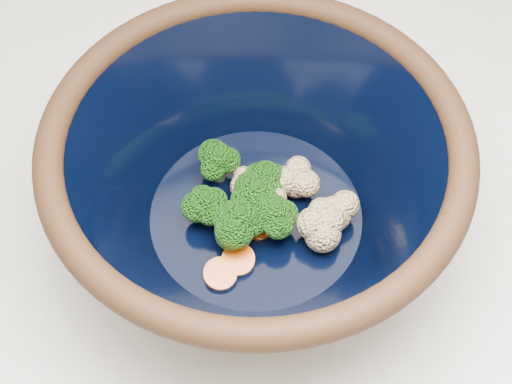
{
  "coord_description": "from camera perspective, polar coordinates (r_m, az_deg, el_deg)",
  "views": [
    {
      "loc": [
        -0.12,
        -0.44,
        1.5
      ],
      "look_at": [
        -0.01,
        -0.1,
        0.97
      ],
      "focal_mm": 50.0,
      "sensor_mm": 36.0,
      "label": 1
    }
  ],
  "objects": [
    {
      "name": "counter",
      "position": [
        1.14,
        -0.94,
        -10.55
      ],
      "size": [
        1.2,
        1.2,
        0.9
      ],
      "primitive_type": "cube",
      "color": "silver",
      "rests_on": "ground"
    },
    {
      "name": "mixing_bowl",
      "position": [
        0.62,
        -0.0,
        0.78
      ],
      "size": [
        0.38,
        0.38,
        0.16
      ],
      "rotation": [
        0.0,
        0.0,
        -0.14
      ],
      "color": "black",
      "rests_on": "counter"
    },
    {
      "name": "vegetable_pile",
      "position": [
        0.64,
        0.1,
        -0.82
      ],
      "size": [
        0.14,
        0.14,
        0.06
      ],
      "color": "#608442",
      "rests_on": "mixing_bowl"
    }
  ]
}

